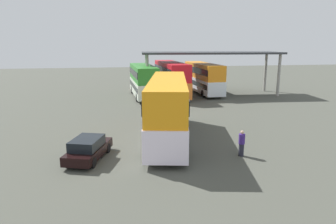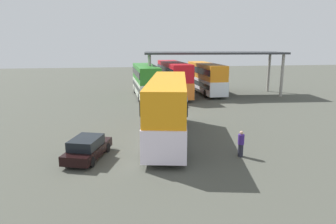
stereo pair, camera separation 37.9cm
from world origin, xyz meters
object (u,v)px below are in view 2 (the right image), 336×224
at_px(double_decker_near_canopy, 146,80).
at_px(double_decker_far_right, 206,77).
at_px(double_decker_mid_row, 174,78).
at_px(parked_hatchback, 87,148).
at_px(pedestrian_waiting, 241,144).
at_px(double_decker_main, 168,107).

distance_m(double_decker_near_canopy, double_decker_far_right, 8.48).
distance_m(double_decker_mid_row, double_decker_far_right, 4.86).
relative_size(parked_hatchback, double_decker_mid_row, 0.39).
relative_size(double_decker_mid_row, pedestrian_waiting, 6.70).
bearing_deg(parked_hatchback, double_decker_near_canopy, 4.03).
height_order(parked_hatchback, double_decker_near_canopy, double_decker_near_canopy).
bearing_deg(double_decker_far_right, double_decker_main, 154.09).
height_order(double_decker_far_right, pedestrian_waiting, double_decker_far_right).
bearing_deg(double_decker_main, parked_hatchback, 131.15).
bearing_deg(double_decker_far_right, parked_hatchback, 145.90).
bearing_deg(parked_hatchback, double_decker_mid_row, -4.81).
bearing_deg(double_decker_mid_row, pedestrian_waiting, 178.10).
bearing_deg(parked_hatchback, double_decker_far_right, -13.19).
xyz_separation_m(double_decker_main, pedestrian_waiting, (3.88, -4.10, -1.58)).
bearing_deg(double_decker_mid_row, double_decker_near_canopy, 90.34).
xyz_separation_m(double_decker_near_canopy, pedestrian_waiting, (4.10, -21.84, -1.40)).
xyz_separation_m(parked_hatchback, double_decker_near_canopy, (5.13, 20.85, 1.53)).
relative_size(double_decker_main, pedestrian_waiting, 7.26).
height_order(double_decker_mid_row, double_decker_far_right, double_decker_mid_row).
bearing_deg(double_decker_far_right, double_decker_near_canopy, 97.34).
bearing_deg(pedestrian_waiting, double_decker_mid_row, 130.00).
xyz_separation_m(double_decker_mid_row, pedestrian_waiting, (0.44, -22.06, -1.58)).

